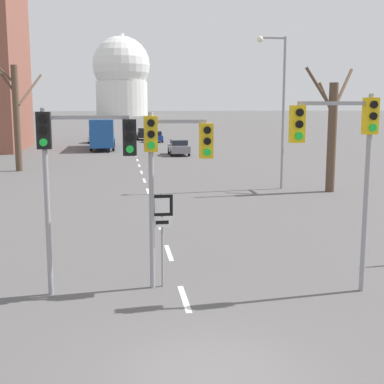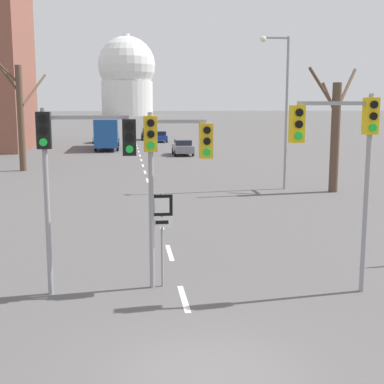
% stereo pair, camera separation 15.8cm
% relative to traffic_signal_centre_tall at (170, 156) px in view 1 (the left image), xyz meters
% --- Properties ---
extents(ground_plane, '(800.00, 800.00, 0.00)m').
position_rel_traffic_signal_centre_tall_xyz_m(ground_plane, '(0.25, -5.09, -3.71)').
color(ground_plane, '#565454').
extents(lane_stripe_0, '(0.16, 2.00, 0.01)m').
position_rel_traffic_signal_centre_tall_xyz_m(lane_stripe_0, '(0.25, -1.00, -3.71)').
color(lane_stripe_0, silver).
rests_on(lane_stripe_0, ground_plane).
extents(lane_stripe_1, '(0.16, 2.00, 0.01)m').
position_rel_traffic_signal_centre_tall_xyz_m(lane_stripe_1, '(0.25, 3.50, -3.71)').
color(lane_stripe_1, silver).
rests_on(lane_stripe_1, ground_plane).
extents(lane_stripe_2, '(0.16, 2.00, 0.01)m').
position_rel_traffic_signal_centre_tall_xyz_m(lane_stripe_2, '(0.25, 8.00, -3.71)').
color(lane_stripe_2, silver).
rests_on(lane_stripe_2, ground_plane).
extents(lane_stripe_3, '(0.16, 2.00, 0.01)m').
position_rel_traffic_signal_centre_tall_xyz_m(lane_stripe_3, '(0.25, 12.50, -3.71)').
color(lane_stripe_3, silver).
rests_on(lane_stripe_3, ground_plane).
extents(lane_stripe_4, '(0.16, 2.00, 0.01)m').
position_rel_traffic_signal_centre_tall_xyz_m(lane_stripe_4, '(0.25, 17.00, -3.71)').
color(lane_stripe_4, silver).
rests_on(lane_stripe_4, ground_plane).
extents(lane_stripe_5, '(0.16, 2.00, 0.01)m').
position_rel_traffic_signal_centre_tall_xyz_m(lane_stripe_5, '(0.25, 21.50, -3.71)').
color(lane_stripe_5, silver).
rests_on(lane_stripe_5, ground_plane).
extents(lane_stripe_6, '(0.16, 2.00, 0.01)m').
position_rel_traffic_signal_centre_tall_xyz_m(lane_stripe_6, '(0.25, 26.00, -3.71)').
color(lane_stripe_6, silver).
rests_on(lane_stripe_6, ground_plane).
extents(lane_stripe_7, '(0.16, 2.00, 0.01)m').
position_rel_traffic_signal_centre_tall_xyz_m(lane_stripe_7, '(0.25, 30.50, -3.71)').
color(lane_stripe_7, silver).
rests_on(lane_stripe_7, ground_plane).
extents(lane_stripe_8, '(0.16, 2.00, 0.01)m').
position_rel_traffic_signal_centre_tall_xyz_m(lane_stripe_8, '(0.25, 35.00, -3.71)').
color(lane_stripe_8, silver).
rests_on(lane_stripe_8, ground_plane).
extents(lane_stripe_9, '(0.16, 2.00, 0.01)m').
position_rel_traffic_signal_centre_tall_xyz_m(lane_stripe_9, '(0.25, 39.50, -3.71)').
color(lane_stripe_9, silver).
rests_on(lane_stripe_9, ground_plane).
extents(lane_stripe_10, '(0.16, 2.00, 0.01)m').
position_rel_traffic_signal_centre_tall_xyz_m(lane_stripe_10, '(0.25, 44.00, -3.71)').
color(lane_stripe_10, silver).
rests_on(lane_stripe_10, ground_plane).
extents(lane_stripe_11, '(0.16, 2.00, 0.01)m').
position_rel_traffic_signal_centre_tall_xyz_m(lane_stripe_11, '(0.25, 48.50, -3.71)').
color(lane_stripe_11, silver).
rests_on(lane_stripe_11, ground_plane).
extents(lane_stripe_12, '(0.16, 2.00, 0.01)m').
position_rel_traffic_signal_centre_tall_xyz_m(lane_stripe_12, '(0.25, 53.00, -3.71)').
color(lane_stripe_12, silver).
rests_on(lane_stripe_12, ground_plane).
extents(lane_stripe_13, '(0.16, 2.00, 0.01)m').
position_rel_traffic_signal_centre_tall_xyz_m(lane_stripe_13, '(0.25, 57.50, -3.71)').
color(lane_stripe_13, silver).
rests_on(lane_stripe_13, ground_plane).
extents(traffic_signal_centre_tall, '(1.88, 0.34, 4.91)m').
position_rel_traffic_signal_centre_tall_xyz_m(traffic_signal_centre_tall, '(0.00, 0.00, 0.00)').
color(traffic_signal_centre_tall, gray).
rests_on(traffic_signal_centre_tall, ground_plane).
extents(traffic_signal_near_right, '(2.36, 0.34, 5.39)m').
position_rel_traffic_signal_centre_tall_xyz_m(traffic_signal_near_right, '(4.52, -1.04, 0.38)').
color(traffic_signal_near_right, gray).
rests_on(traffic_signal_near_right, ground_plane).
extents(traffic_signal_near_left, '(2.56, 0.34, 5.03)m').
position_rel_traffic_signal_centre_tall_xyz_m(traffic_signal_near_left, '(-2.54, -0.19, 0.11)').
color(traffic_signal_near_left, gray).
rests_on(traffic_signal_near_left, ground_plane).
extents(route_sign_post, '(0.60, 0.08, 2.70)m').
position_rel_traffic_signal_centre_tall_xyz_m(route_sign_post, '(-0.24, 0.05, -1.87)').
color(route_sign_post, gray).
rests_on(route_sign_post, ground_plane).
extents(street_lamp_right, '(1.78, 0.36, 9.03)m').
position_rel_traffic_signal_centre_tall_xyz_m(street_lamp_right, '(8.14, 16.83, 1.72)').
color(street_lamp_right, gray).
rests_on(street_lamp_right, ground_plane).
extents(sedan_near_left, '(1.76, 4.44, 1.41)m').
position_rel_traffic_signal_centre_tall_xyz_m(sedan_near_left, '(-3.52, 67.55, -2.99)').
color(sedan_near_left, '#B7B7BC').
rests_on(sedan_near_left, ground_plane).
extents(sedan_near_right, '(1.94, 4.12, 1.50)m').
position_rel_traffic_signal_centre_tall_xyz_m(sedan_near_right, '(3.52, 58.69, -2.95)').
color(sedan_near_right, navy).
rests_on(sedan_near_right, ground_plane).
extents(sedan_mid_centre, '(1.93, 4.24, 1.56)m').
position_rel_traffic_signal_centre_tall_xyz_m(sedan_mid_centre, '(-4.49, 58.14, -2.93)').
color(sedan_mid_centre, silver).
rests_on(sedan_mid_centre, ground_plane).
extents(sedan_far_left, '(1.95, 4.40, 1.57)m').
position_rel_traffic_signal_centre_tall_xyz_m(sedan_far_left, '(4.61, 39.41, -2.91)').
color(sedan_far_left, slate).
rests_on(sedan_far_left, ground_plane).
extents(sedan_far_right, '(1.90, 4.10, 1.75)m').
position_rel_traffic_signal_centre_tall_xyz_m(sedan_far_right, '(2.13, 63.55, -2.83)').
color(sedan_far_right, black).
rests_on(sedan_far_right, ground_plane).
extents(city_bus, '(2.66, 10.80, 3.48)m').
position_rel_traffic_signal_centre_tall_xyz_m(city_bus, '(-3.24, 48.28, -1.66)').
color(city_bus, '#19478C').
rests_on(city_bus, ground_plane).
extents(bare_tree_left_near, '(4.29, 4.20, 9.60)m').
position_rel_traffic_signal_centre_tall_xyz_m(bare_tree_left_near, '(-9.17, 28.18, 0.79)').
color(bare_tree_left_near, brown).
rests_on(bare_tree_left_near, ground_plane).
extents(bare_tree_right_near, '(3.89, 2.46, 7.31)m').
position_rel_traffic_signal_centre_tall_xyz_m(bare_tree_right_near, '(10.95, 15.48, -0.15)').
color(bare_tree_right_near, brown).
rests_on(bare_tree_right_near, ground_plane).
extents(capitol_dome, '(25.14, 25.14, 35.51)m').
position_rel_traffic_signal_centre_tall_xyz_m(capitol_dome, '(0.25, 228.17, 13.58)').
color(capitol_dome, silver).
rests_on(capitol_dome, ground_plane).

